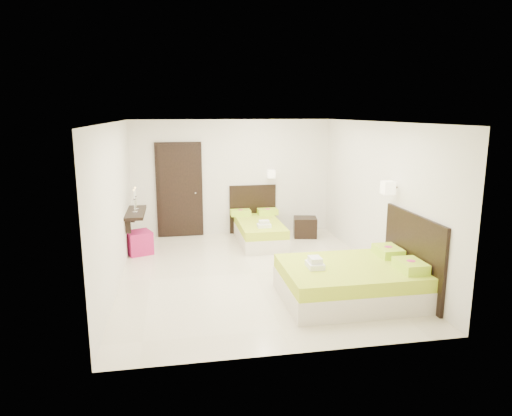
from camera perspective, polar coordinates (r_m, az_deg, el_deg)
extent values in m
plane|color=beige|center=(8.04, -0.33, -8.16)|extent=(5.50, 5.50, 0.00)
cube|color=beige|center=(9.82, 0.45, -3.54)|extent=(0.90, 1.79, 0.29)
cube|color=#A0BF1E|center=(9.76, 0.45, -2.23)|extent=(0.89, 1.77, 0.18)
cube|color=black|center=(10.54, -0.42, -0.13)|extent=(1.07, 0.05, 1.12)
cube|color=#BFEA2A|center=(10.32, -1.95, -0.58)|extent=(0.45, 0.30, 0.13)
cylinder|color=#DE3474|center=(10.30, -1.95, -0.23)|extent=(0.11, 0.11, 0.00)
cube|color=#BFEA2A|center=(10.42, 1.46, -0.45)|extent=(0.45, 0.30, 0.13)
cylinder|color=#DE3474|center=(10.41, 1.46, -0.11)|extent=(0.11, 0.11, 0.00)
cube|color=white|center=(9.26, 1.01, -2.21)|extent=(0.27, 0.20, 0.07)
cube|color=white|center=(9.24, 1.02, -1.78)|extent=(0.20, 0.15, 0.07)
cube|color=#F4E9C9|center=(10.33, 1.90, 4.28)|extent=(0.16, 0.16, 0.18)
cylinder|color=#2D2116|center=(10.41, 1.80, 4.33)|extent=(0.03, 0.16, 0.03)
cube|color=beige|center=(7.09, 11.65, -9.84)|extent=(2.03, 1.52, 0.32)
cube|color=#A0BF1E|center=(7.00, 11.74, -7.83)|extent=(2.01, 1.51, 0.20)
cube|color=black|center=(7.35, 18.99, -5.58)|extent=(0.05, 1.72, 1.27)
cube|color=#BFEA2A|center=(6.96, 18.76, -6.85)|extent=(0.34, 0.51, 0.14)
cylinder|color=#DE3474|center=(6.94, 18.80, -6.27)|extent=(0.12, 0.12, 0.00)
cube|color=#BFEA2A|center=(7.55, 16.18, -5.20)|extent=(0.34, 0.51, 0.14)
cylinder|color=#DE3474|center=(7.53, 16.21, -4.67)|extent=(0.12, 0.12, 0.00)
cube|color=white|center=(6.77, 7.37, -7.09)|extent=(0.22, 0.30, 0.08)
cube|color=white|center=(6.74, 7.39, -6.44)|extent=(0.17, 0.23, 0.08)
cube|color=#F4E9C9|center=(7.62, 16.16, 2.46)|extent=(0.18, 0.18, 0.20)
cylinder|color=#2D2116|center=(7.65, 16.70, 2.47)|extent=(0.16, 0.03, 0.03)
cube|color=black|center=(10.32, 6.15, -2.39)|extent=(0.58, 0.54, 0.44)
cube|color=#9C144D|center=(9.34, -14.41, -4.21)|extent=(0.59, 0.59, 0.46)
cube|color=black|center=(10.30, -9.55, 2.19)|extent=(1.02, 0.06, 2.14)
cube|color=black|center=(10.26, -9.54, 2.16)|extent=(0.88, 0.04, 2.06)
cylinder|color=silver|center=(10.24, -7.57, 1.92)|extent=(0.03, 0.10, 0.03)
cube|color=black|center=(9.28, -14.80, -0.55)|extent=(0.35, 1.20, 0.06)
cube|color=black|center=(8.89, -15.71, -2.14)|extent=(0.10, 0.04, 0.30)
cube|color=black|center=(9.76, -15.23, -0.87)|extent=(0.10, 0.04, 0.30)
cylinder|color=silver|center=(9.13, -14.89, -0.51)|extent=(0.10, 0.10, 0.02)
cylinder|color=silver|center=(9.10, -14.93, 0.23)|extent=(0.02, 0.02, 0.22)
cone|color=silver|center=(9.08, -14.97, 1.03)|extent=(0.07, 0.07, 0.04)
cylinder|color=white|center=(9.06, -15.00, 1.62)|extent=(0.02, 0.02, 0.15)
sphere|color=#FFB23F|center=(9.05, -15.03, 2.17)|extent=(0.02, 0.02, 0.02)
cylinder|color=silver|center=(9.42, -14.75, -0.12)|extent=(0.10, 0.10, 0.02)
cylinder|color=silver|center=(9.40, -14.78, 0.60)|extent=(0.02, 0.02, 0.22)
cone|color=silver|center=(9.37, -14.83, 1.38)|extent=(0.07, 0.07, 0.04)
cylinder|color=white|center=(9.36, -14.86, 1.95)|extent=(0.02, 0.02, 0.15)
sphere|color=#FFB23F|center=(9.34, -14.89, 2.47)|extent=(0.02, 0.02, 0.02)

